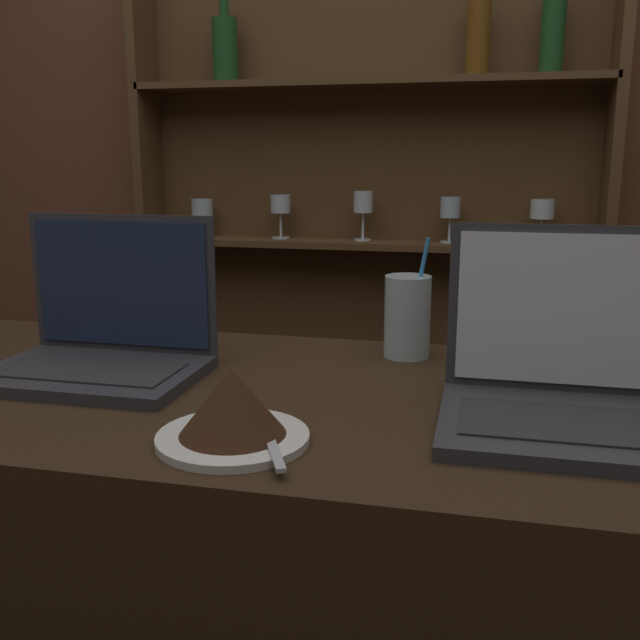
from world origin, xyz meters
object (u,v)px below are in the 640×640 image
Objects in this scene: cake_plate at (232,409)px; water_glass at (407,316)px; laptop_near at (103,339)px; laptop_far at (575,383)px.

water_glass reaches higher than cake_plate.
laptop_near is 0.49m from water_glass.
cake_plate is 0.45m from water_glass.
cake_plate is at bearing -37.31° from laptop_near.
laptop_near is at bearing 174.41° from laptop_far.
laptop_far is 1.61× the size of water_glass.
cake_plate is at bearing -158.61° from laptop_far.
laptop_far is 0.36m from water_glass.
laptop_far is 1.77× the size of cake_plate.
laptop_near is 0.37m from cake_plate.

